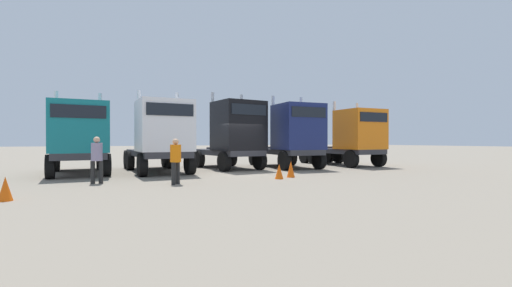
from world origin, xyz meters
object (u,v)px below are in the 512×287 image
semi_truck_black (233,135)px  traffic_cone_far (291,169)px  semi_truck_navy (293,135)px  traffic_cone_mid (279,172)px  semi_truck_teal (79,138)px  semi_truck_white (161,136)px  semi_truck_orange (352,137)px  traffic_cone_near (5,189)px  visitor_with_camera (97,156)px  visitor_in_hivis (176,158)px

semi_truck_black → traffic_cone_far: (0.67, -5.10, -1.60)m
semi_truck_navy → traffic_cone_far: size_ratio=8.04×
semi_truck_black → traffic_cone_mid: semi_truck_black is taller
semi_truck_teal → traffic_cone_mid: bearing=52.8°
semi_truck_white → semi_truck_navy: size_ratio=1.11×
semi_truck_orange → traffic_cone_near: bearing=-70.5°
semi_truck_orange → visitor_with_camera: semi_truck_orange is taller
semi_truck_black → semi_truck_orange: bearing=76.7°
traffic_cone_far → visitor_in_hivis: bearing=-177.2°
semi_truck_teal → semi_truck_black: 7.80m
semi_truck_teal → visitor_with_camera: bearing=8.4°
semi_truck_black → visitor_with_camera: bearing=-68.1°
traffic_cone_far → semi_truck_teal: bearing=148.8°
semi_truck_black → traffic_cone_far: bearing=1.0°
semi_truck_black → visitor_in_hivis: (-4.47, -5.35, -0.98)m
traffic_cone_mid → traffic_cone_far: size_ratio=0.87×
visitor_with_camera → traffic_cone_near: 3.91m
semi_truck_teal → semi_truck_navy: size_ratio=1.08×
semi_truck_navy → visitor_in_hivis: (-7.85, -4.42, -0.95)m
semi_truck_navy → traffic_cone_far: (-2.71, -4.17, -1.57)m
visitor_with_camera → visitor_in_hivis: bearing=63.7°
semi_truck_black → semi_truck_orange: semi_truck_black is taller
semi_truck_teal → semi_truck_black: semi_truck_black is taller
semi_truck_orange → traffic_cone_mid: semi_truck_orange is taller
semi_truck_teal → semi_truck_black: (7.79, -0.02, 0.20)m
traffic_cone_mid → traffic_cone_far: (0.79, 0.35, 0.05)m
visitor_in_hivis → semi_truck_navy: bearing=-105.2°
semi_truck_navy → visitor_in_hivis: 9.06m
semi_truck_navy → visitor_in_hivis: bearing=-57.5°
traffic_cone_near → traffic_cone_far: traffic_cone_far is taller
visitor_with_camera → traffic_cone_mid: (6.98, -1.60, -0.72)m
semi_truck_orange → traffic_cone_far: bearing=-59.4°
traffic_cone_near → traffic_cone_mid: traffic_cone_near is taller
traffic_cone_near → traffic_cone_mid: 9.38m
visitor_with_camera → semi_truck_black: bearing=121.9°
semi_truck_teal → semi_truck_white: (3.65, -0.74, 0.08)m
semi_truck_teal → traffic_cone_far: size_ratio=8.68×
semi_truck_white → visitor_with_camera: semi_truck_white is taller
traffic_cone_near → semi_truck_orange: bearing=19.3°
semi_truck_black → traffic_cone_near: (-9.39, -6.93, -1.64)m
visitor_with_camera → traffic_cone_near: size_ratio=2.70×
semi_truck_orange → visitor_with_camera: (-14.90, -2.92, -0.81)m
visitor_with_camera → traffic_cone_far: (7.77, -1.25, -0.67)m
semi_truck_navy → semi_truck_orange: size_ratio=0.93×
visitor_in_hivis → traffic_cone_mid: 4.40m
semi_truck_teal → visitor_in_hivis: (3.33, -5.37, -0.78)m
semi_truck_white → semi_truck_black: bearing=98.2°
semi_truck_navy → visitor_with_camera: 10.92m
traffic_cone_mid → traffic_cone_far: 0.87m
semi_truck_white → traffic_cone_far: bearing=46.1°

